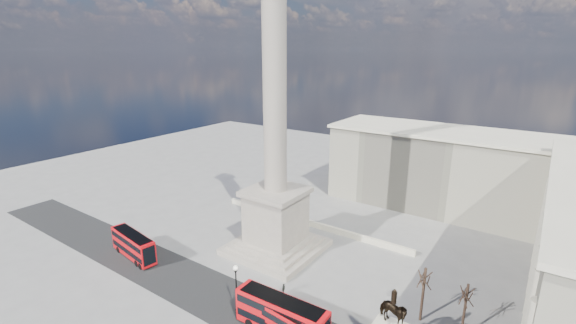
# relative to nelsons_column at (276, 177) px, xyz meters

# --- Properties ---
(ground) EXTENTS (180.00, 180.00, 0.00)m
(ground) POSITION_rel_nelsons_column_xyz_m (0.00, -5.00, -12.92)
(ground) COLOR gray
(ground) RESTS_ON ground
(asphalt_road) EXTENTS (120.00, 9.00, 0.01)m
(asphalt_road) POSITION_rel_nelsons_column_xyz_m (5.00, -15.00, -12.91)
(asphalt_road) COLOR #272727
(asphalt_road) RESTS_ON ground
(nelsons_column) EXTENTS (14.00, 14.00, 49.85)m
(nelsons_column) POSITION_rel_nelsons_column_xyz_m (0.00, 0.00, 0.00)
(nelsons_column) COLOR #A29687
(nelsons_column) RESTS_ON ground
(balustrade_wall) EXTENTS (40.00, 0.60, 1.10)m
(balustrade_wall) POSITION_rel_nelsons_column_xyz_m (0.00, 11.00, -12.37)
(balustrade_wall) COLOR beige
(balustrade_wall) RESTS_ON ground
(building_northeast) EXTENTS (51.00, 17.00, 16.60)m
(building_northeast) POSITION_rel_nelsons_column_xyz_m (20.00, 35.00, -4.59)
(building_northeast) COLOR beige
(building_northeast) RESTS_ON ground
(red_bus_a) EXTENTS (10.52, 3.74, 4.17)m
(red_bus_a) POSITION_rel_nelsons_column_xyz_m (-17.33, -15.13, -10.73)
(red_bus_a) COLOR red
(red_bus_a) RESTS_ON ground
(red_bus_b) EXTENTS (10.07, 3.18, 4.02)m
(red_bus_b) POSITION_rel_nelsons_column_xyz_m (11.75, -16.08, -10.81)
(red_bus_b) COLOR red
(red_bus_b) RESTS_ON ground
(red_bus_c) EXTENTS (11.70, 3.01, 4.72)m
(red_bus_c) POSITION_rel_nelsons_column_xyz_m (12.48, -15.76, -10.44)
(red_bus_c) COLOR red
(red_bus_c) RESTS_ON ground
(victorian_lamp) EXTENTS (0.59, 0.59, 6.82)m
(victorian_lamp) POSITION_rel_nelsons_column_xyz_m (5.59, -15.96, -8.90)
(victorian_lamp) COLOR black
(victorian_lamp) RESTS_ON ground
(bare_tree_near) EXTENTS (1.72, 1.72, 7.53)m
(bare_tree_near) POSITION_rel_nelsons_column_xyz_m (30.02, -4.32, -6.98)
(bare_tree_near) COLOR #332319
(bare_tree_near) RESTS_ON ground
(bare_tree_mid) EXTENTS (2.02, 2.02, 7.67)m
(bare_tree_mid) POSITION_rel_nelsons_column_xyz_m (25.20, -3.92, -6.87)
(bare_tree_mid) COLOR #332319
(bare_tree_mid) RESTS_ON ground
(pedestrian_crossing) EXTENTS (0.60, 1.01, 1.61)m
(pedestrian_crossing) POSITION_rel_nelsons_column_xyz_m (8.17, -9.35, -12.11)
(pedestrian_crossing) COLOR #252621
(pedestrian_crossing) RESTS_ON ground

